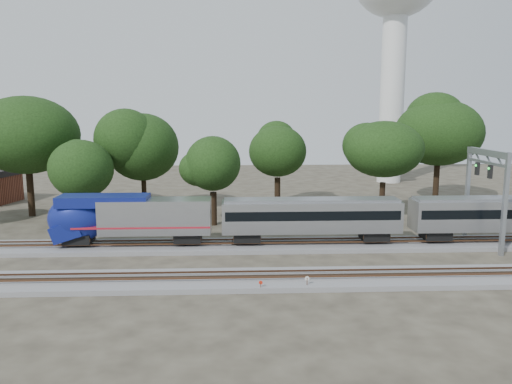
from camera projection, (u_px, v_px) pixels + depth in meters
ground at (226, 267)px, 43.19m from camera, size 160.00×160.00×0.00m
track_far at (227, 246)px, 49.07m from camera, size 160.00×5.00×0.73m
track_near at (225, 280)px, 39.21m from camera, size 160.00×5.00×0.73m
switch_stand_red at (261, 285)px, 37.07m from camera, size 0.28×0.12×0.91m
switch_stand_white at (307, 281)px, 37.58m from camera, size 0.34×0.06×1.07m
switch_lever at (309, 288)px, 37.56m from camera, size 0.57×0.44×0.30m
water_tower at (396, 7)px, 88.85m from camera, size 15.36×15.36×42.52m
signal_gantry at (486, 176)px, 49.04m from camera, size 0.67×7.90×9.61m
tree_1 at (26, 135)px, 62.24m from camera, size 10.47×10.47×14.77m
tree_2 at (81, 169)px, 57.26m from camera, size 6.82×6.82×9.62m
tree_3 at (142, 147)px, 64.11m from camera, size 8.84×8.84×12.46m
tree_4 at (213, 164)px, 57.69m from camera, size 7.41×7.41×10.45m
tree_5 at (278, 151)px, 67.66m from camera, size 7.98×7.98×11.25m
tree_6 at (384, 149)px, 59.90m from camera, size 8.88×8.88×12.52m
tree_7 at (439, 133)px, 70.75m from camera, size 10.38×10.38×14.63m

